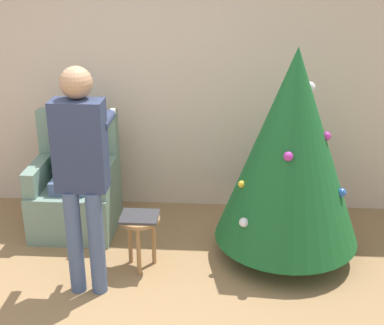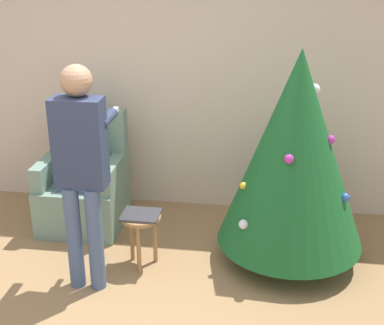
{
  "view_description": "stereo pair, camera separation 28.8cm",
  "coord_description": "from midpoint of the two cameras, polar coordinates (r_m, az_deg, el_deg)",
  "views": [
    {
      "loc": [
        0.8,
        -2.85,
        2.5
      ],
      "look_at": [
        0.55,
        0.94,
        0.97
      ],
      "focal_mm": 50.0,
      "sensor_mm": 36.0,
      "label": 1
    },
    {
      "loc": [
        1.08,
        -2.82,
        2.5
      ],
      "look_at": [
        0.55,
        0.94,
        0.97
      ],
      "focal_mm": 50.0,
      "sensor_mm": 36.0,
      "label": 2
    }
  ],
  "objects": [
    {
      "name": "laptop",
      "position": [
        4.39,
        -7.49,
        -5.76
      ],
      "size": [
        0.31,
        0.26,
        0.02
      ],
      "color": "#38383D",
      "rests_on": "side_stool"
    },
    {
      "name": "armchair",
      "position": [
        5.18,
        -13.82,
        -3.02
      ],
      "size": [
        0.75,
        0.71,
        1.1
      ],
      "color": "gray",
      "rests_on": "ground_plane"
    },
    {
      "name": "christmas_tree",
      "position": [
        4.38,
        8.71,
        1.55
      ],
      "size": [
        1.22,
        1.22,
        1.81
      ],
      "color": "brown",
      "rests_on": "ground_plane"
    },
    {
      "name": "person_standing",
      "position": [
        3.97,
        -13.78,
        -0.18
      ],
      "size": [
        0.4,
        0.57,
        1.75
      ],
      "color": "#475B84",
      "rests_on": "ground_plane"
    },
    {
      "name": "person_seated",
      "position": [
        5.03,
        -14.27,
        0.25
      ],
      "size": [
        0.36,
        0.46,
        1.27
      ],
      "color": "#475B84",
      "rests_on": "ground_plane"
    },
    {
      "name": "side_stool",
      "position": [
        4.44,
        -7.42,
        -6.94
      ],
      "size": [
        0.33,
        0.33,
        0.46
      ],
      "color": "#A37547",
      "rests_on": "ground_plane"
    },
    {
      "name": "wall_back",
      "position": [
        5.27,
        -6.75,
        9.18
      ],
      "size": [
        8.0,
        0.06,
        2.7
      ],
      "color": "beige",
      "rests_on": "ground_plane"
    }
  ]
}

